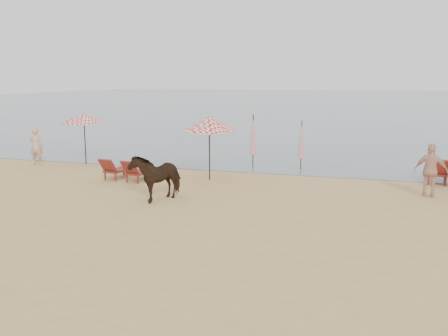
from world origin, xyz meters
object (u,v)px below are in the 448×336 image
object	(u,v)px
umbrella_open_left_b	(209,123)
beachgoer_right_b	(431,171)
umbrella_open_left_a	(84,118)
umbrella_closed_left	(301,140)
umbrella_closed_right	(253,135)
lounger_cluster_left	(127,170)
beachgoer_left	(36,146)
cow	(157,176)

from	to	relation	value
umbrella_open_left_b	beachgoer_right_b	distance (m)	7.89
umbrella_open_left_a	beachgoer_right_b	bearing A→B (deg)	-28.39
umbrella_open_left_b	umbrella_closed_left	xyz separation A→B (m)	(3.03, 3.02, -0.86)
umbrella_closed_right	umbrella_closed_left	bearing A→B (deg)	-3.41
umbrella_open_left_b	lounger_cluster_left	bearing A→B (deg)	-177.42
lounger_cluster_left	beachgoer_right_b	size ratio (longest dim) A/B	1.05
umbrella_closed_right	beachgoer_right_b	size ratio (longest dim) A/B	1.31
umbrella_open_left_b	umbrella_closed_right	distance (m)	3.36
umbrella_closed_left	beachgoer_left	size ratio (longest dim) A/B	1.26
umbrella_open_left_a	umbrella_closed_left	xyz separation A→B (m)	(9.47, 1.40, -0.78)
umbrella_open_left_a	umbrella_closed_right	world-z (taller)	umbrella_open_left_a
umbrella_closed_left	beachgoer_right_b	xyz separation A→B (m)	(4.74, -3.56, -0.41)
umbrella_closed_left	umbrella_closed_right	bearing A→B (deg)	176.59
umbrella_open_left_a	beachgoer_left	bearing A→B (deg)	179.02
lounger_cluster_left	umbrella_open_left_b	bearing A→B (deg)	27.82
umbrella_open_left_a	beachgoer_right_b	size ratio (longest dim) A/B	1.31
cow	beachgoer_right_b	world-z (taller)	beachgoer_right_b
umbrella_open_left_a	beachgoer_right_b	xyz separation A→B (m)	(14.21, -2.16, -1.19)
beachgoer_left	umbrella_closed_right	bearing A→B (deg)	-177.51
lounger_cluster_left	umbrella_closed_right	world-z (taller)	umbrella_closed_right
umbrella_open_left_a	umbrella_open_left_b	distance (m)	6.64
umbrella_closed_left	umbrella_closed_right	distance (m)	2.12
lounger_cluster_left	beachgoer_right_b	bearing A→B (deg)	11.31
umbrella_open_left_a	umbrella_open_left_b	size ratio (longest dim) A/B	0.92
umbrella_open_left_b	umbrella_closed_right	xyz separation A→B (m)	(0.92, 3.14, -0.75)
umbrella_open_left_a	umbrella_closed_right	xyz separation A→B (m)	(7.36, 1.53, -0.66)
umbrella_open_left_a	umbrella_closed_left	distance (m)	9.60
umbrella_closed_left	beachgoer_left	distance (m)	11.72
umbrella_open_left_b	cow	xyz separation A→B (m)	(-0.61, -3.46, -1.40)
umbrella_open_left_b	beachgoer_right_b	size ratio (longest dim) A/B	1.42
umbrella_open_left_b	umbrella_closed_right	world-z (taller)	umbrella_open_left_b
beachgoer_right_b	umbrella_open_left_a	bearing A→B (deg)	-3.17
lounger_cluster_left	umbrella_open_left_b	xyz separation A→B (m)	(2.97, 1.03, 1.75)
cow	umbrella_closed_right	bearing A→B (deg)	96.37
umbrella_open_left_a	lounger_cluster_left	bearing A→B (deg)	-57.05
lounger_cluster_left	beachgoer_right_b	world-z (taller)	beachgoer_right_b
beachgoer_left	beachgoer_right_b	world-z (taller)	beachgoer_right_b
umbrella_open_left_a	umbrella_closed_right	size ratio (longest dim) A/B	1.01
umbrella_open_left_a	umbrella_closed_left	bearing A→B (deg)	-11.33
umbrella_open_left_b	umbrella_closed_right	bearing A→B (deg)	57.12
umbrella_closed_left	cow	size ratio (longest dim) A/B	1.18
beachgoer_right_b	umbrella_closed_left	bearing A→B (deg)	-31.45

